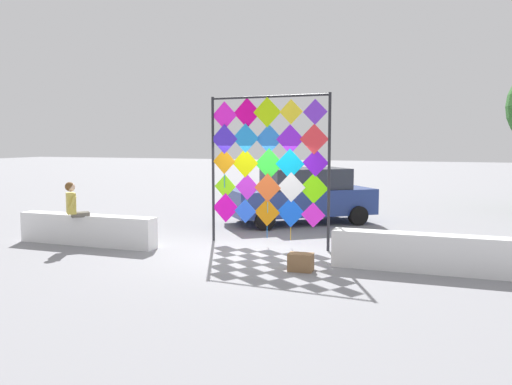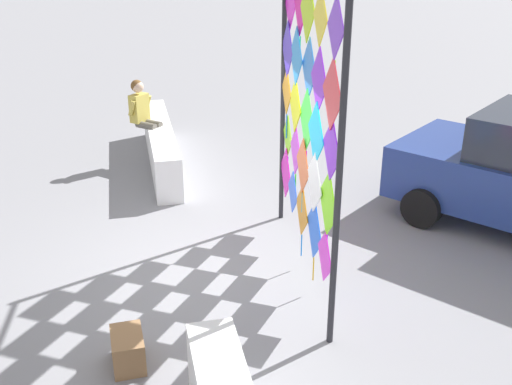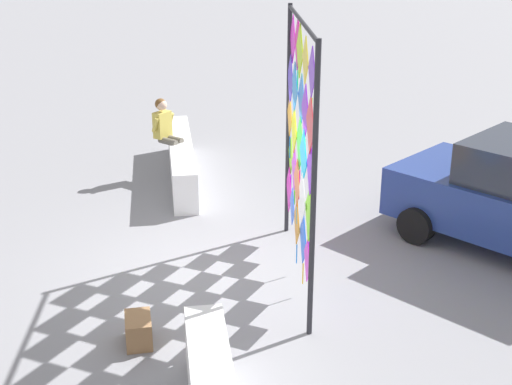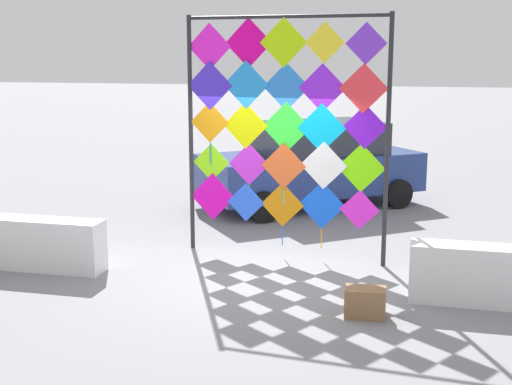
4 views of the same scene
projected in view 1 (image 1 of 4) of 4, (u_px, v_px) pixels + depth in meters
The scene contains 7 objects.
ground at pixel (244, 253), 12.45m from camera, with size 120.00×120.00×0.00m, color gray.
plaza_ledge_left at pixel (87, 230), 13.45m from camera, with size 3.83×0.44×0.77m, color white.
plaza_ledge_right at pixel (428, 253), 10.64m from camera, with size 3.83×0.44×0.77m, color white.
kite_display_rack at pixel (268, 160), 13.21m from camera, with size 3.20×0.34×3.75m.
seated_vendor at pixel (77, 208), 13.19m from camera, with size 0.75×0.76×1.62m.
parked_car at pixel (302, 195), 17.01m from camera, with size 4.77×4.31×1.76m.
cardboard_box_large at pixel (301, 262), 10.75m from camera, with size 0.49×0.32×0.36m, color olive.
Camera 1 is at (4.47, -11.41, 2.62)m, focal length 37.36 mm.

